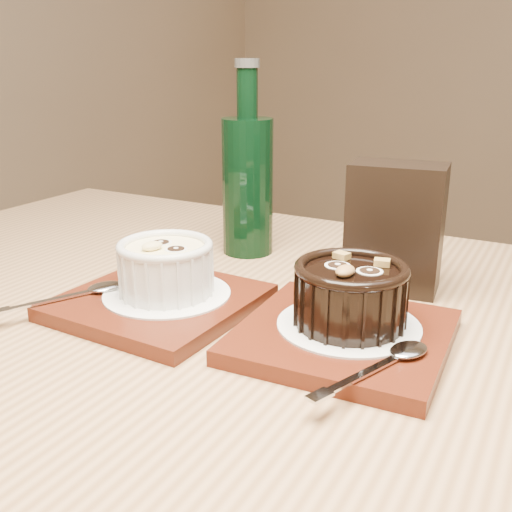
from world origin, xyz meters
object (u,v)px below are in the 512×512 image
(table, at_px, (258,408))
(ramekin_dark, at_px, (350,292))
(condiment_stand, at_px, (395,227))
(ramekin_white, at_px, (166,265))
(tray_left, at_px, (159,302))
(tray_right, at_px, (343,336))
(green_bottle, at_px, (248,181))

(table, distance_m, ramekin_dark, 0.16)
(condiment_stand, bearing_deg, ramekin_white, -135.04)
(tray_left, bearing_deg, condiment_stand, 45.12)
(ramekin_dark, bearing_deg, ramekin_white, -172.79)
(ramekin_white, bearing_deg, condiment_stand, 63.92)
(table, distance_m, ramekin_white, 0.17)
(tray_left, relative_size, ramekin_white, 1.86)
(tray_right, bearing_deg, ramekin_dark, 82.19)
(green_bottle, bearing_deg, tray_right, -40.26)
(ramekin_dark, distance_m, green_bottle, 0.28)
(tray_left, bearing_deg, ramekin_white, 49.59)
(tray_right, height_order, condiment_stand, condiment_stand)
(ramekin_white, height_order, green_bottle, green_bottle)
(ramekin_white, bearing_deg, green_bottle, 117.26)
(tray_left, bearing_deg, tray_right, 7.52)
(table, relative_size, green_bottle, 5.05)
(condiment_stand, bearing_deg, tray_left, -134.88)
(tray_left, relative_size, tray_right, 1.00)
(ramekin_white, bearing_deg, ramekin_dark, 27.13)
(tray_left, distance_m, tray_right, 0.19)
(tray_left, distance_m, ramekin_white, 0.04)
(condiment_stand, bearing_deg, green_bottle, 172.72)
(ramekin_white, bearing_deg, tray_left, -111.45)
(condiment_stand, bearing_deg, ramekin_dark, -85.38)
(table, relative_size, ramekin_dark, 12.17)
(ramekin_dark, bearing_deg, tray_left, -171.11)
(ramekin_white, xyz_separation_m, ramekin_dark, (0.19, 0.03, 0.00))
(ramekin_white, distance_m, condiment_stand, 0.25)
(tray_right, bearing_deg, table, -174.45)
(green_bottle, bearing_deg, ramekin_white, -81.70)
(table, xyz_separation_m, tray_right, (0.08, 0.01, 0.10))
(ramekin_white, xyz_separation_m, condiment_stand, (0.18, 0.18, 0.02))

